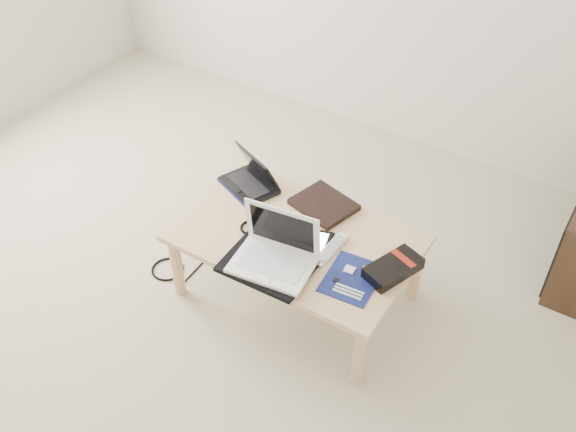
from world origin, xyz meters
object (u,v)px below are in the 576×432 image
Objects in this scene: netbook at (251,179)px; white_laptop at (276,252)px; gpu_box at (393,268)px; coffee_table at (296,243)px.

netbook is 0.91× the size of white_laptop.
white_laptop reaches higher than gpu_box.
gpu_box is at bearing 2.84° from coffee_table.
white_laptop is (0.02, -0.21, 0.12)m from coffee_table.
coffee_table is at bearing 95.43° from white_laptop.
gpu_box is (0.87, -0.17, -0.01)m from netbook.
netbook is 0.89m from gpu_box.
netbook is at bearing 135.42° from white_laptop.
white_laptop is 1.31× the size of gpu_box.
white_laptop is at bearing -153.56° from gpu_box.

